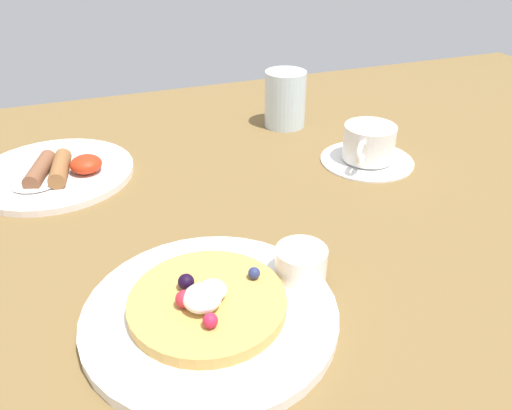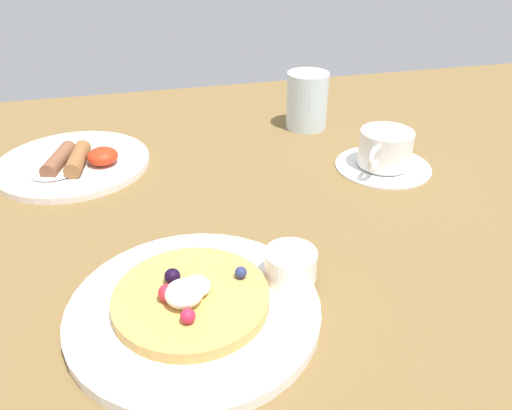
# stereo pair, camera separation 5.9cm
# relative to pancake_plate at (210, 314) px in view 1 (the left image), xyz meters

# --- Properties ---
(ground_plane) EXTENTS (1.88, 1.14, 0.03)m
(ground_plane) POSITION_rel_pancake_plate_xyz_m (0.07, 0.15, -0.02)
(ground_plane) COLOR brown
(pancake_plate) EXTENTS (0.25, 0.25, 0.01)m
(pancake_plate) POSITION_rel_pancake_plate_xyz_m (0.00, 0.00, 0.00)
(pancake_plate) COLOR white
(pancake_plate) RESTS_ON ground_plane
(pancake_with_berries) EXTENTS (0.16, 0.16, 0.04)m
(pancake_with_berries) POSITION_rel_pancake_plate_xyz_m (-0.00, 0.00, 0.02)
(pancake_with_berries) COLOR tan
(pancake_with_berries) RESTS_ON pancake_plate
(syrup_ramekin) EXTENTS (0.06, 0.06, 0.03)m
(syrup_ramekin) POSITION_rel_pancake_plate_xyz_m (0.11, 0.02, 0.02)
(syrup_ramekin) COLOR white
(syrup_ramekin) RESTS_ON pancake_plate
(breakfast_plate) EXTENTS (0.23, 0.23, 0.01)m
(breakfast_plate) POSITION_rel_pancake_plate_xyz_m (-0.14, 0.38, -0.00)
(breakfast_plate) COLOR white
(breakfast_plate) RESTS_ON ground_plane
(fried_breakfast) EXTENTS (0.13, 0.10, 0.03)m
(fried_breakfast) POSITION_rel_pancake_plate_xyz_m (-0.13, 0.35, 0.01)
(fried_breakfast) COLOR brown
(fried_breakfast) RESTS_ON breakfast_plate
(coffee_saucer) EXTENTS (0.15, 0.15, 0.01)m
(coffee_saucer) POSITION_rel_pancake_plate_xyz_m (0.33, 0.26, -0.00)
(coffee_saucer) COLOR white
(coffee_saucer) RESTS_ON ground_plane
(coffee_cup) EXTENTS (0.09, 0.09, 0.05)m
(coffee_cup) POSITION_rel_pancake_plate_xyz_m (0.33, 0.26, 0.03)
(coffee_cup) COLOR white
(coffee_cup) RESTS_ON coffee_saucer
(water_glass) EXTENTS (0.07, 0.07, 0.10)m
(water_glass) POSITION_rel_pancake_plate_xyz_m (0.27, 0.44, 0.04)
(water_glass) COLOR silver
(water_glass) RESTS_ON ground_plane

